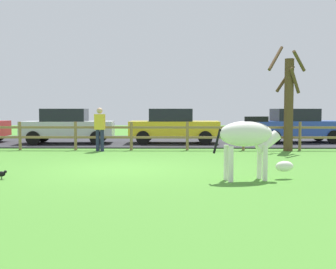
% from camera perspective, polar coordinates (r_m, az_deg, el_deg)
% --- Properties ---
extents(ground_plane, '(60.00, 60.00, 0.00)m').
position_cam_1_polar(ground_plane, '(10.86, -6.96, -4.80)').
color(ground_plane, '#47842D').
extents(parking_asphalt, '(28.00, 7.40, 0.05)m').
position_cam_1_polar(parking_asphalt, '(20.06, -3.40, -0.92)').
color(parking_asphalt, '#2D2D33').
rests_on(parking_asphalt, ground_plane).
extents(paddock_fence, '(21.76, 0.11, 1.10)m').
position_cam_1_polar(paddock_fence, '(15.76, -5.17, 0.10)').
color(paddock_fence, olive).
rests_on(paddock_fence, ground_plane).
extents(bare_tree, '(1.47, 1.46, 4.06)m').
position_cam_1_polar(bare_tree, '(16.07, 16.54, 4.66)').
color(bare_tree, '#513A23').
rests_on(bare_tree, ground_plane).
extents(zebra, '(1.91, 0.76, 1.41)m').
position_cam_1_polar(zebra, '(9.14, 11.35, -0.56)').
color(zebra, white).
rests_on(zebra, ground_plane).
extents(crow_on_grass, '(0.21, 0.10, 0.20)m').
position_cam_1_polar(crow_on_grass, '(9.89, -22.26, -5.11)').
color(crow_on_grass, black).
rests_on(crow_on_grass, ground_plane).
extents(parked_car_silver, '(4.11, 2.11, 1.56)m').
position_cam_1_polar(parked_car_silver, '(18.82, -13.88, 1.19)').
color(parked_car_silver, '#B7BABF').
rests_on(parked_car_silver, parking_asphalt).
extents(parked_car_yellow, '(4.03, 1.94, 1.56)m').
position_cam_1_polar(parked_car_yellow, '(18.39, 0.79, 1.24)').
color(parked_car_yellow, yellow).
rests_on(parked_car_yellow, parking_asphalt).
extents(parked_car_blue, '(4.07, 2.03, 1.56)m').
position_cam_1_polar(parked_car_blue, '(19.79, 17.60, 1.24)').
color(parked_car_blue, '#2D4CAD').
rests_on(parked_car_blue, parking_asphalt).
extents(visitor_near_fence, '(0.40, 0.30, 1.64)m').
position_cam_1_polar(visitor_near_fence, '(15.45, -9.54, 1.01)').
color(visitor_near_fence, '#232847').
rests_on(visitor_near_fence, ground_plane).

